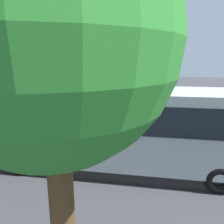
{
  "coord_description": "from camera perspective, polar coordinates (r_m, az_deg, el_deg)",
  "views": [
    {
      "loc": [
        -1.0,
        13.32,
        4.43
      ],
      "look_at": [
        1.09,
        0.02,
        1.1
      ],
      "focal_mm": 35.73,
      "sensor_mm": 36.0,
      "label": 1
    }
  ],
  "objects": [
    {
      "name": "spectator_far_right",
      "position": [
        12.16,
        -10.47,
        -2.8
      ],
      "size": [
        0.57,
        0.31,
        1.67
      ],
      "color": "black",
      "rests_on": "ground_plane"
    },
    {
      "name": "bay_line_b",
      "position": [
        14.89,
        4.86,
        -3.45
      ],
      "size": [
        0.31,
        4.51,
        0.01
      ],
      "color": "white",
      "rests_on": "ground_plane"
    },
    {
      "name": "spectator_centre",
      "position": [
        11.94,
        0.51,
        -2.36
      ],
      "size": [
        0.58,
        0.37,
        1.81
      ],
      "color": "black",
      "rests_on": "ground_plane"
    },
    {
      "name": "traffic_cone",
      "position": [
        15.81,
        2.64,
        -1.25
      ],
      "size": [
        0.34,
        0.34,
        0.63
      ],
      "color": "orange",
      "rests_on": "ground_plane"
    },
    {
      "name": "bay_line_c",
      "position": [
        15.34,
        -5.79,
        -2.95
      ],
      "size": [
        0.31,
        4.36,
        0.01
      ],
      "color": "white",
      "rests_on": "ground_plane"
    },
    {
      "name": "tree_left",
      "position": [
        2.59,
        -15.44,
        20.96
      ],
      "size": [
        2.77,
        2.77,
        6.39
      ],
      "color": "#51381E",
      "rests_on": "ground_plane"
    },
    {
      "name": "tour_bus",
      "position": [
        8.78,
        0.9,
        -4.59
      ],
      "size": [
        10.4,
        2.68,
        3.25
      ],
      "color": "#B7BABF",
      "rests_on": "ground_plane"
    },
    {
      "name": "ground_plane",
      "position": [
        14.07,
        4.43,
        -4.5
      ],
      "size": [
        80.0,
        80.0,
        0.0
      ],
      "primitive_type": "plane",
      "color": "#38383D"
    },
    {
      "name": "bay_line_a",
      "position": [
        14.98,
        15.78,
        -3.83
      ],
      "size": [
        0.32,
        4.6,
        0.01
      ],
      "color": "white",
      "rests_on": "ground_plane"
    },
    {
      "name": "spectator_far_left",
      "position": [
        11.48,
        11.42,
        -3.71
      ],
      "size": [
        0.57,
        0.33,
        1.7
      ],
      "color": "black",
      "rests_on": "ground_plane"
    },
    {
      "name": "spectator_left",
      "position": [
        11.5,
        5.98,
        -3.56
      ],
      "size": [
        0.57,
        0.38,
        1.68
      ],
      "color": "black",
      "rests_on": "ground_plane"
    },
    {
      "name": "parked_motorcycle_dark",
      "position": [
        11.62,
        21.32,
        -6.96
      ],
      "size": [
        2.05,
        0.58,
        0.99
      ],
      "color": "black",
      "rests_on": "ground_plane"
    },
    {
      "name": "spectator_right",
      "position": [
        11.87,
        -5.49,
        -2.96
      ],
      "size": [
        0.57,
        0.39,
        1.68
      ],
      "color": "black",
      "rests_on": "ground_plane"
    },
    {
      "name": "parked_motorcycle_silver",
      "position": [
        11.24,
        5.7,
        -6.74
      ],
      "size": [
        2.05,
        0.58,
        0.99
      ],
      "color": "black",
      "rests_on": "ground_plane"
    },
    {
      "name": "stunt_motorcycle",
      "position": [
        16.75,
        -3.9,
        2.13
      ],
      "size": [
        1.83,
        1.12,
        1.76
      ],
      "color": "black",
      "rests_on": "ground_plane"
    }
  ]
}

